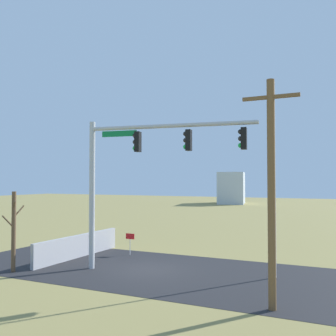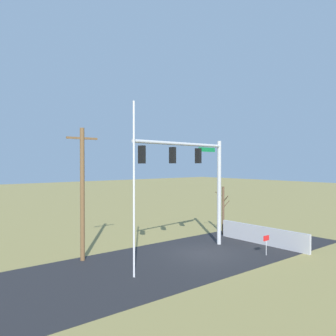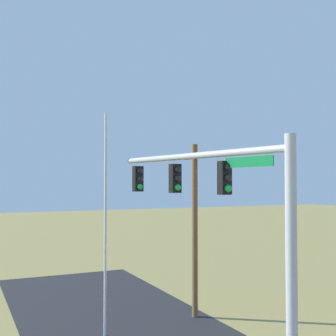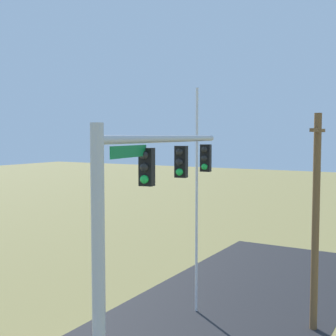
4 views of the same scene
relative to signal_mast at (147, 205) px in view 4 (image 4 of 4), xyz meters
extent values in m
cube|color=#232326|center=(-4.15, -0.63, -5.15)|extent=(28.00, 8.00, 0.01)
cylinder|color=#B2B5BA|center=(2.36, 0.35, -1.57)|extent=(0.28, 0.28, 7.17)
cylinder|color=#B2B5BA|center=(-1.59, -0.23, 1.66)|extent=(7.94, 1.37, 0.20)
cube|color=#0F7238|center=(0.94, 0.14, 1.38)|extent=(1.79, 0.29, 0.28)
cube|color=black|center=(-0.01, 0.00, 0.96)|extent=(0.29, 0.39, 0.96)
sphere|color=black|center=(0.14, 0.02, 1.26)|extent=(0.22, 0.22, 0.22)
sphere|color=black|center=(0.14, 0.02, 0.96)|extent=(0.22, 0.22, 0.22)
sphere|color=green|center=(0.14, 0.02, 0.66)|extent=(0.22, 0.22, 0.22)
cube|color=black|center=(-2.46, -0.36, 0.96)|extent=(0.29, 0.39, 0.96)
sphere|color=black|center=(-2.31, -0.34, 1.26)|extent=(0.22, 0.22, 0.22)
sphere|color=black|center=(-2.31, -0.34, 0.96)|extent=(0.22, 0.22, 0.22)
sphere|color=green|center=(-2.31, -0.34, 0.66)|extent=(0.22, 0.22, 0.22)
cube|color=black|center=(-4.91, -0.73, 0.96)|extent=(0.29, 0.39, 0.96)
sphere|color=black|center=(-4.76, -0.70, 1.26)|extent=(0.22, 0.22, 0.22)
sphere|color=black|center=(-4.76, -0.70, 0.96)|extent=(0.22, 0.22, 0.22)
sphere|color=green|center=(-4.76, -0.70, 0.66)|extent=(0.22, 0.22, 0.22)
cylinder|color=silver|center=(-6.04, -1.65, -0.79)|extent=(0.10, 0.10, 8.73)
cylinder|color=brown|center=(-6.70, 2.71, -1.31)|extent=(0.26, 0.26, 7.69)
cube|color=brown|center=(-6.70, 2.71, 1.93)|extent=(1.90, 0.12, 0.12)
camera|label=1|loc=(-9.10, 15.80, -0.87)|focal=41.22mm
camera|label=2|loc=(-15.51, -15.83, 0.55)|focal=36.90mm
camera|label=3|loc=(10.67, -6.84, 0.85)|focal=47.24mm
camera|label=4|loc=(9.56, 6.25, 1.75)|focal=48.65mm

